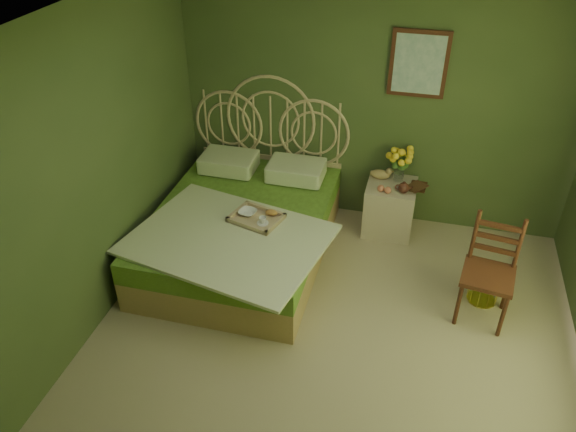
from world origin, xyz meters
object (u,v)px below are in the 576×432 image
(birdcage, at_px, (485,284))
(nightstand, at_px, (391,201))
(chair, at_px, (490,263))
(bed, at_px, (243,225))

(birdcage, bearing_deg, nightstand, 136.01)
(chair, bearing_deg, bed, -178.88)
(bed, height_order, chair, bed)
(nightstand, distance_m, birdcage, 1.34)
(bed, height_order, birdcage, bed)
(nightstand, bearing_deg, chair, -49.04)
(nightstand, relative_size, chair, 1.03)
(chair, relative_size, birdcage, 2.46)
(nightstand, distance_m, chair, 1.42)
(nightstand, bearing_deg, birdcage, -43.99)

